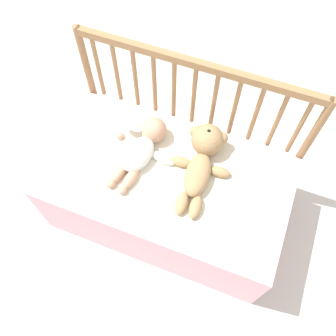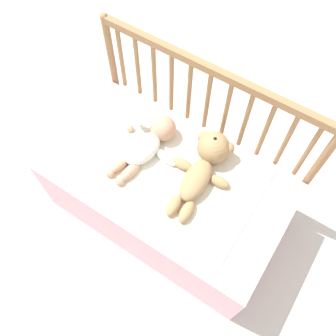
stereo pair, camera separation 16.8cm
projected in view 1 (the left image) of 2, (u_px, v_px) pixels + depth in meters
name	position (u px, v px, depth m)	size (l,w,h in m)	color
ground_plane	(167.00, 211.00, 2.10)	(12.00, 12.00, 0.00)	silver
crib_mattress	(167.00, 195.00, 1.91)	(1.14, 0.63, 0.43)	#EDB7C6
crib_rail	(193.00, 101.00, 1.74)	(1.14, 0.04, 0.84)	#997047
blanket	(169.00, 171.00, 1.74)	(0.83, 0.54, 0.01)	silver
teddy_bear	(203.00, 157.00, 1.71)	(0.29, 0.46, 0.15)	tan
baby	(142.00, 148.00, 1.74)	(0.33, 0.41, 0.12)	white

